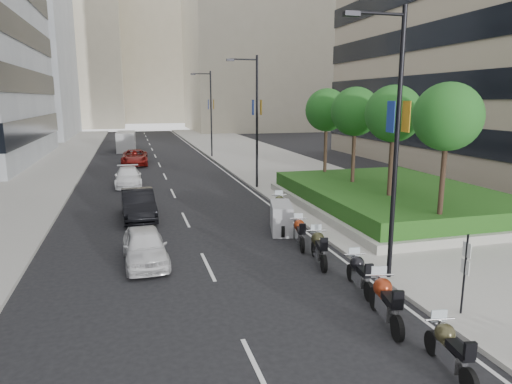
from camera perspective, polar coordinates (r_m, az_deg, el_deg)
name	(u,v)px	position (r m, az deg, el deg)	size (l,w,h in m)	color
ground	(279,308)	(14.15, 2.93, -14.26)	(160.00, 160.00, 0.00)	black
sidewalk_right	(270,163)	(44.48, 1.82, 3.69)	(10.00, 100.00, 0.15)	#9E9B93
sidewalk_left	(36,172)	(43.25, -25.84, 2.31)	(8.00, 100.00, 0.15)	#9E9B93
lane_edge	(217,165)	(43.23, -4.92, 3.33)	(0.12, 100.00, 0.01)	silver
lane_centre	(161,168)	(42.61, -11.82, 3.00)	(0.12, 100.00, 0.01)	silver
building_cream_right	(259,39)	(96.43, 0.41, 18.61)	(28.00, 24.00, 36.00)	#B7AD93
building_cream_left	(59,49)	(113.46, -23.36, 16.13)	(26.00, 24.00, 34.00)	#B7AD93
building_cream_centre	(148,51)	(132.84, -13.30, 16.81)	(30.00, 24.00, 38.00)	#B7AD93
planter	(392,204)	(26.81, 16.66, -1.45)	(10.00, 14.00, 0.40)	#A1A096
hedge	(393,194)	(26.69, 16.73, -0.20)	(9.40, 13.40, 0.80)	#255217
tree_0	(448,117)	(20.42, 22.83, 8.60)	(2.80, 2.80, 6.30)	#332319
tree_1	(394,114)	(23.69, 16.83, 9.29)	(2.80, 2.80, 6.30)	#332319
tree_2	(355,112)	(27.17, 12.31, 9.75)	(2.80, 2.80, 6.30)	#332319
tree_3	(327,110)	(30.77, 8.82, 10.05)	(2.80, 2.80, 6.30)	#332319
lamp_post_0	(393,133)	(15.48, 16.76, 7.02)	(2.34, 0.45, 9.00)	black
lamp_post_1	(255,115)	(31.20, -0.16, 9.55)	(2.34, 0.45, 9.00)	black
lamp_post_2	(210,110)	(48.79, -5.82, 10.21)	(2.34, 0.45, 9.00)	black
parking_sign	(465,270)	(14.22, 24.65, -8.86)	(0.06, 0.32, 2.50)	black
motorcycle_0	(449,349)	(11.80, 23.02, -17.65)	(0.73, 2.18, 1.09)	black
motorcycle_1	(385,301)	(13.47, 15.86, -13.01)	(0.84, 2.46, 1.24)	black
motorcycle_2	(359,273)	(15.47, 12.81, -9.88)	(0.73, 2.19, 1.09)	black
motorcycle_3	(319,248)	(17.55, 7.86, -6.93)	(0.79, 2.34, 1.17)	black
motorcycle_4	(300,233)	(19.53, 5.49, -5.07)	(0.80, 2.18, 1.10)	black
motorcycle_5	(281,218)	(21.44, 3.16, -3.25)	(1.43, 2.42, 1.37)	black
motorcycle_6	(280,207)	(23.81, 2.99, -1.88)	(0.84, 2.35, 1.19)	black
car_a	(145,246)	(17.94, -13.73, -6.60)	(1.58, 3.94, 1.34)	silver
car_b	(138,204)	(24.59, -14.50, -1.50)	(1.61, 4.61, 1.52)	black
car_c	(128,177)	(34.14, -15.69, 1.84)	(1.83, 4.51, 1.31)	white
car_d	(135,157)	(44.87, -14.93, 4.20)	(2.39, 5.18, 1.44)	maroon
delivery_van	(126,142)	(57.01, -15.91, 6.00)	(2.28, 5.56, 2.31)	#B6B7B9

